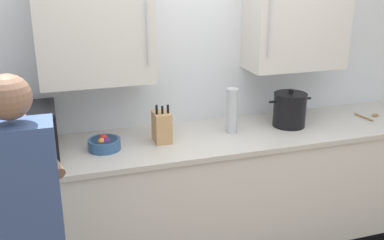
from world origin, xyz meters
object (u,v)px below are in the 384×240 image
Objects in this scene: wooden_spoon at (370,116)px; stock_pot at (290,110)px; microwave_oven at (10,134)px; fruit_bowl at (104,143)px; knife_block at (162,127)px; thermos_flask at (232,111)px; person_figure at (24,213)px.

stock_pot reaches higher than wooden_spoon.
microwave_oven reaches higher than fruit_bowl.
thermos_flask is at bearing 2.00° from knife_block.
stock_pot is at bearing -0.54° from microwave_oven.
fruit_bowl is (-2.09, -0.02, 0.03)m from wooden_spoon.
microwave_oven is at bearing 174.33° from fruit_bowl.
microwave_oven is 1.93m from stock_pot.
stock_pot is (1.37, 0.04, 0.08)m from fruit_bowl.
wooden_spoon is 0.56× the size of stock_pot.
microwave_oven reaches higher than stock_pot.
wooden_spoon is at bearing -1.08° from stock_pot.
microwave_oven is 3.51× the size of fruit_bowl.
thermos_flask is 1.54× the size of fruit_bowl.
stock_pot is at bearing -0.53° from thermos_flask.
microwave_oven is at bearing 178.08° from knife_block.
person_figure is at bearing -138.04° from knife_block.
person_figure is (-1.84, -0.79, -0.09)m from stock_pot.
wooden_spoon is 0.90× the size of fruit_bowl.
stock_pot is (-0.72, 0.01, 0.12)m from wooden_spoon.
wooden_spoon is 2.09m from fruit_bowl.
person_figure reaches higher than wooden_spoon.
wooden_spoon is (2.65, -0.03, -0.14)m from microwave_oven.
person_figure reaches higher than microwave_oven.
person_figure reaches higher than knife_block.
microwave_oven is 2.65m from wooden_spoon.
knife_block is at bearing -179.19° from stock_pot.
microwave_oven is 0.96m from knife_block.
stock_pot is (0.46, -0.00, -0.04)m from thermos_flask.
microwave_oven is 0.45× the size of person_figure.
thermos_flask is (1.47, -0.01, 0.01)m from microwave_oven.
knife_block is (-1.69, -0.00, 0.09)m from wooden_spoon.
stock_pot is (1.93, -0.02, -0.03)m from microwave_oven.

